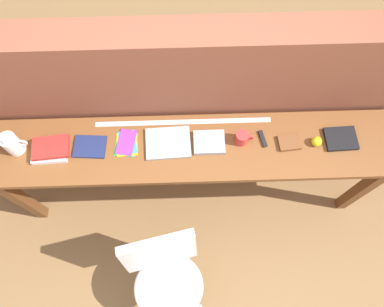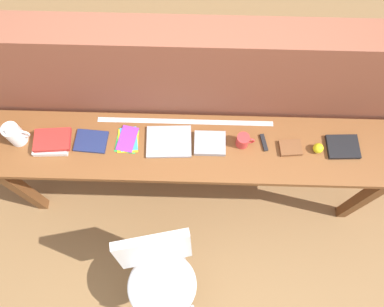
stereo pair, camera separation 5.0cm
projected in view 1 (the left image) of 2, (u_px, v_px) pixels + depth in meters
ground_plane at (193, 226)px, 2.95m from camera, size 40.00×40.00×0.00m
brick_wall_back at (190, 108)px, 2.50m from camera, size 6.00×0.20×1.51m
sideboard at (192, 156)px, 2.38m from camera, size 2.50×0.44×0.88m
chair_white_moulded at (166, 275)px, 2.31m from camera, size 0.53×0.54×0.89m
pitcher_white at (12, 144)px, 2.18m from camera, size 0.14×0.10×0.18m
book_stack_leftmost at (50, 149)px, 2.21m from camera, size 0.23×0.18×0.07m
magazine_cycling at (90, 147)px, 2.25m from camera, size 0.20×0.16×0.02m
pamphlet_pile_colourful at (127, 143)px, 2.26m from camera, size 0.14×0.19×0.01m
book_open_centre at (168, 143)px, 2.25m from camera, size 0.28×0.22×0.02m
book_grey_hardcover at (209, 142)px, 2.25m from camera, size 0.19×0.15×0.03m
mug at (242, 138)px, 2.23m from camera, size 0.11×0.08×0.09m
multitool_folded at (263, 139)px, 2.27m from camera, size 0.05×0.11×0.02m
leather_journal_brown at (289, 143)px, 2.25m from camera, size 0.14×0.11×0.02m
sports_ball_small at (317, 141)px, 2.23m from camera, size 0.06×0.06×0.06m
book_repair_rightmost at (341, 139)px, 2.26m from camera, size 0.20×0.16×0.02m
ruler_metal_back_edge at (183, 122)px, 2.32m from camera, size 1.09×0.03×0.00m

